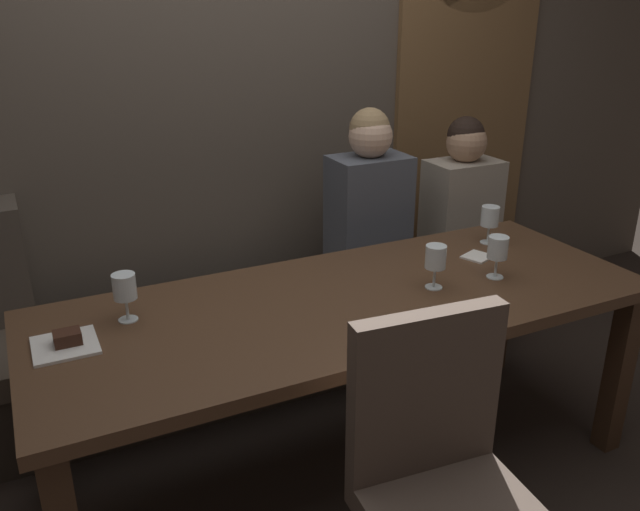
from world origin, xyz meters
name	(u,v)px	position (x,y,z in m)	size (l,w,h in m)	color
ground	(346,467)	(0.00, 0.00, 0.00)	(9.00, 9.00, 0.00)	black
back_wall_tiled	(227,50)	(0.00, 1.22, 1.50)	(6.00, 0.12, 3.00)	brown
arched_door	(467,68)	(1.35, 1.15, 1.36)	(0.90, 0.05, 2.55)	brown
dining_table	(348,320)	(0.00, 0.00, 0.65)	(2.20, 0.84, 0.74)	#412B1C
banquette_bench	(276,339)	(0.00, 0.70, 0.23)	(2.50, 0.44, 0.45)	#312A23
chair_near_side	(442,473)	(-0.11, -0.72, 0.56)	(0.48, 0.48, 0.98)	#4C3321
diner_redhead	(369,201)	(0.49, 0.71, 0.84)	(0.36, 0.24, 0.82)	#4C515B
diner_bearded	(462,194)	(1.04, 0.72, 0.80)	(0.36, 0.24, 0.74)	#9E9384
wine_glass_near_left	(125,289)	(-0.73, 0.17, 0.85)	(0.08, 0.08, 0.16)	silver
wine_glass_center_front	(498,249)	(0.59, -0.08, 0.86)	(0.08, 0.08, 0.16)	silver
wine_glass_center_back	(436,259)	(0.32, -0.06, 0.85)	(0.08, 0.08, 0.16)	silver
wine_glass_end_right	(490,218)	(0.80, 0.23, 0.85)	(0.08, 0.08, 0.16)	silver
dessert_plate	(66,343)	(-0.94, 0.08, 0.75)	(0.19, 0.19, 0.05)	white
folded_napkin	(477,257)	(0.66, 0.11, 0.74)	(0.11, 0.10, 0.01)	silver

